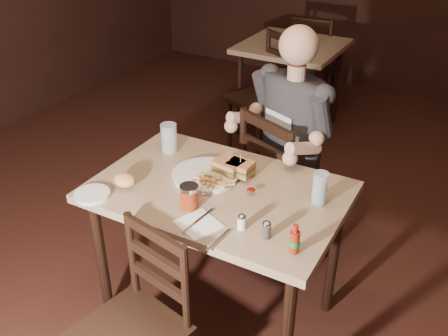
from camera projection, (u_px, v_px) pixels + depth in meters
The scene contains 24 objects.
room_shell at pixel (269, 49), 1.92m from camera, with size 7.00×7.00×7.00m.
main_table at pixel (219, 205), 2.27m from camera, with size 1.12×0.76×0.77m.
bg_table at pixel (292, 54), 4.18m from camera, with size 0.80×0.80×0.77m.
chair_far at pixel (289, 187), 2.79m from camera, with size 0.43×0.48×0.94m, color black, non-canonical shape.
chair_near at pixel (129, 334), 1.97m from camera, with size 0.38×0.42×0.83m, color black, non-canonical shape.
bg_chair_far at pixel (313, 62), 4.71m from camera, with size 0.42×0.46×0.90m, color black, non-canonical shape.
bg_chair_near at pixel (262, 99), 3.88m from camera, with size 0.44×0.48×0.95m, color black, non-canonical shape.
diner at pixel (288, 114), 2.54m from camera, with size 0.51×0.40×0.89m, color #36343A, non-canonical shape.
dinner_plate at pixel (205, 176), 2.30m from camera, with size 0.30×0.30×0.02m, color white.
sandwich_left at pixel (240, 164), 2.28m from camera, with size 0.11×0.09×0.10m, color #C28048, non-canonical shape.
sandwich_right at pixel (229, 162), 2.29m from camera, with size 0.13×0.11×0.11m, color #C28048, non-canonical shape.
fries_pile at pixel (212, 182), 2.20m from camera, with size 0.22×0.15×0.04m, color #EAB15E, non-canonical shape.
ketchup_dollop at pixel (251, 190), 2.18m from camera, with size 0.04×0.04×0.01m, color maroon.
glass_left at pixel (169, 138), 2.49m from camera, with size 0.08×0.08×0.15m, color silver.
glass_right at pixel (320, 188), 2.09m from camera, with size 0.06×0.06×0.15m, color silver.
hot_sauce at pixel (295, 239), 1.82m from camera, with size 0.04×0.04×0.12m, color maroon, non-canonical shape.
salt_shaker at pixel (242, 222), 1.96m from camera, with size 0.03×0.03×0.06m, color white, non-canonical shape.
pepper_shaker at pixel (266, 230), 1.91m from camera, with size 0.04×0.04×0.07m, color #38332D, non-canonical shape.
syrup_dispenser at pixel (189, 196), 2.08m from camera, with size 0.08×0.08×0.10m, color maroon, non-canonical shape.
napkin at pixel (199, 224), 2.00m from camera, with size 0.16×0.15×0.00m, color white.
knife at pixel (198, 220), 2.01m from camera, with size 0.01×0.20×0.00m, color silver.
fork at pixel (218, 240), 1.90m from camera, with size 0.01×0.16×0.01m, color silver.
side_plate at pixel (92, 195), 2.17m from camera, with size 0.15×0.15×0.01m, color white.
bread_roll at pixel (125, 180), 2.21m from camera, with size 0.10×0.09×0.06m, color tan.
Camera 1 is at (0.79, -1.72, 1.98)m, focal length 40.00 mm.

